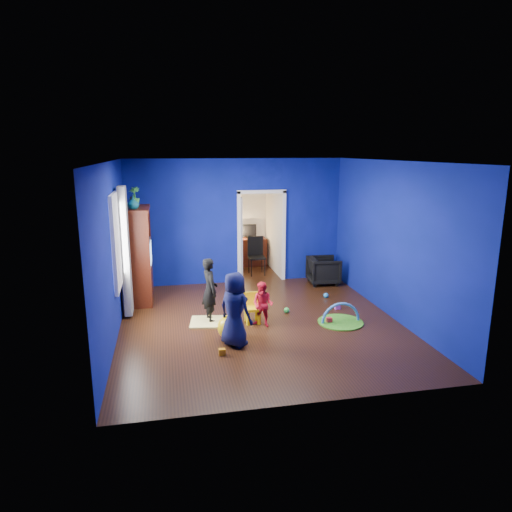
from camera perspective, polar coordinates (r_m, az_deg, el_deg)
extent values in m
cube|color=black|center=(8.40, 0.56, -8.41)|extent=(5.00, 5.50, 0.01)
cube|color=white|center=(7.82, 0.61, 11.77)|extent=(5.00, 5.50, 0.01)
cube|color=navy|center=(10.65, -2.49, 4.29)|extent=(5.00, 0.02, 2.90)
cube|color=navy|center=(5.41, 6.65, -4.57)|extent=(5.00, 0.02, 2.90)
cube|color=navy|center=(7.87, -17.52, 0.51)|extent=(0.02, 5.50, 2.90)
cube|color=navy|center=(8.84, 16.66, 1.91)|extent=(0.02, 5.50, 2.90)
imported|color=black|center=(10.84, 8.46, -1.79)|extent=(0.75, 0.73, 0.64)
imported|color=black|center=(8.37, -5.78, -4.24)|extent=(0.37, 0.48, 1.19)
imported|color=#10163D|center=(7.32, -2.67, -6.67)|extent=(0.69, 0.70, 1.22)
imported|color=red|center=(8.14, 0.86, -6.08)|extent=(0.50, 0.47, 0.81)
imported|color=#0D5B6A|center=(9.19, -15.12, 6.40)|extent=(0.28, 0.28, 0.24)
imported|color=green|center=(9.70, -14.96, 7.20)|extent=(0.27, 0.27, 0.39)
cube|color=#3A0E09|center=(9.67, -14.63, 0.12)|extent=(0.58, 1.14, 1.96)
cube|color=silver|center=(9.66, -14.40, 0.37)|extent=(0.46, 0.70, 0.54)
cube|color=#F2E07A|center=(8.47, -5.63, -8.20)|extent=(0.83, 0.71, 0.03)
sphere|color=yellow|center=(7.69, -3.30, -8.89)|extent=(0.41, 0.41, 0.41)
cube|color=yellow|center=(8.35, -0.45, -6.72)|extent=(0.30, 0.30, 0.50)
cylinder|color=green|center=(8.57, 10.51, -8.13)|extent=(0.83, 0.83, 0.02)
torus|color=#3F8CD8|center=(8.57, 10.51, -8.07)|extent=(0.75, 0.06, 0.74)
cube|color=white|center=(8.19, -17.23, 1.72)|extent=(0.03, 0.95, 1.55)
cube|color=slate|center=(8.77, -16.01, 0.54)|extent=(0.14, 0.42, 2.40)
cube|color=white|center=(10.82, 0.67, 2.29)|extent=(1.16, 0.10, 2.10)
cube|color=#3D140A|center=(12.41, -0.79, 0.52)|extent=(0.88, 0.44, 0.75)
cube|color=black|center=(12.41, -0.90, 3.23)|extent=(0.40, 0.05, 0.32)
sphere|color=#FFD88C|center=(12.31, -2.13, 3.04)|extent=(0.14, 0.14, 0.14)
cube|color=black|center=(11.47, 0.09, -0.09)|extent=(0.40, 0.40, 0.92)
cube|color=white|center=(12.27, -0.91, 8.15)|extent=(0.88, 0.24, 0.04)
cube|color=red|center=(8.51, 9.13, -7.94)|extent=(0.10, 0.08, 0.10)
sphere|color=#2792DE|center=(9.89, 8.75, -4.87)|extent=(0.11, 0.11, 0.11)
cube|color=orange|center=(7.19, -4.26, -11.87)|extent=(0.10, 0.08, 0.10)
sphere|color=green|center=(8.92, 3.84, -6.76)|extent=(0.11, 0.11, 0.11)
cube|color=#BF48C0|center=(9.24, 10.14, -6.25)|extent=(0.10, 0.08, 0.10)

